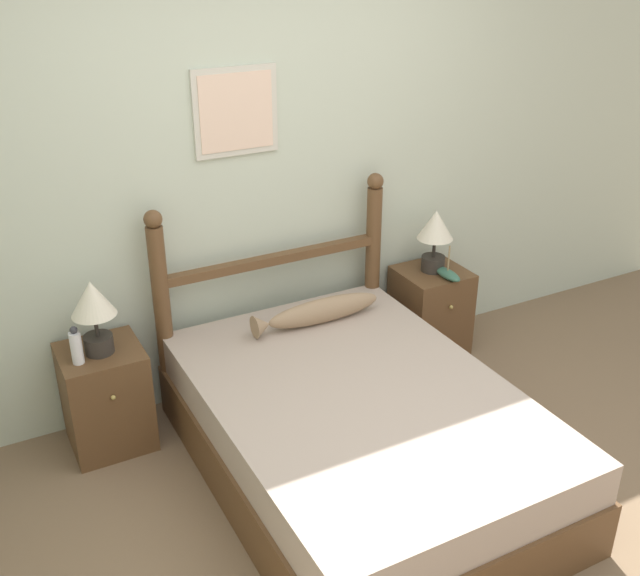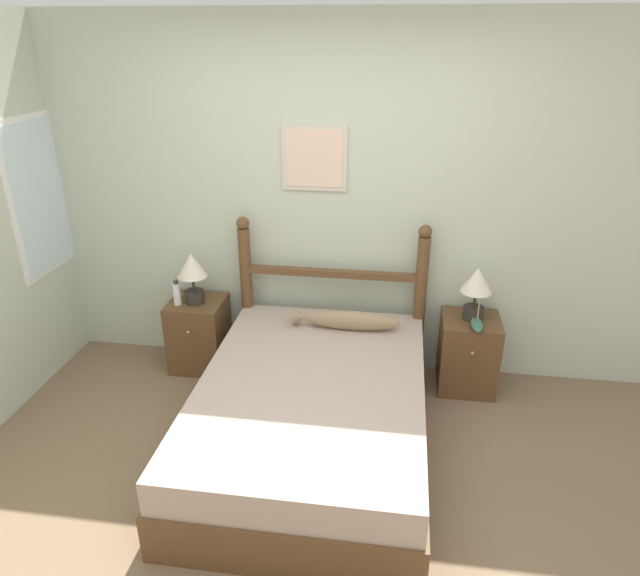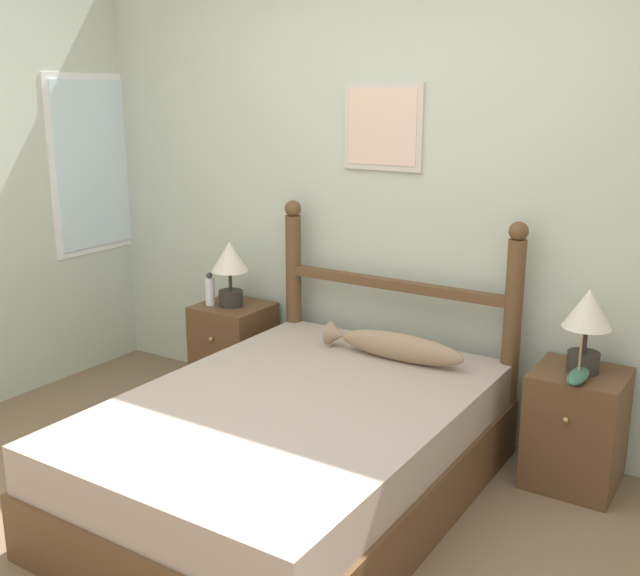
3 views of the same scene
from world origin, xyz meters
name	(u,v)px [view 3 (image 3 of 3)]	position (x,y,z in m)	size (l,w,h in m)	color
ground_plane	(201,576)	(0.00, 0.00, 0.00)	(16.00, 16.00, 0.00)	#7A6047
wall_back	(412,191)	(0.00, 1.73, 1.28)	(6.40, 0.08, 2.55)	beige
bed	(294,451)	(-0.02, 0.65, 0.24)	(1.38, 1.97, 0.49)	brown
headboard	(393,313)	(-0.02, 1.59, 0.64)	(1.38, 0.09, 1.19)	brown
nightstand_left	(234,349)	(-1.03, 1.48, 0.28)	(0.40, 0.41, 0.55)	brown
nightstand_right	(576,428)	(0.99, 1.48, 0.28)	(0.40, 0.41, 0.55)	brown
table_lamp_left	(230,264)	(-1.03, 1.46, 0.81)	(0.22, 0.22, 0.39)	#2D2823
table_lamp_right	(587,319)	(1.00, 1.48, 0.81)	(0.22, 0.22, 0.39)	#2D2823
bottle	(210,290)	(-1.14, 1.41, 0.65)	(0.06, 0.06, 0.20)	white
model_boat	(578,376)	(1.01, 1.35, 0.58)	(0.08, 0.22, 0.21)	#386651
fish_pillow	(393,346)	(0.12, 1.33, 0.56)	(0.75, 0.13, 0.14)	#997A5B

